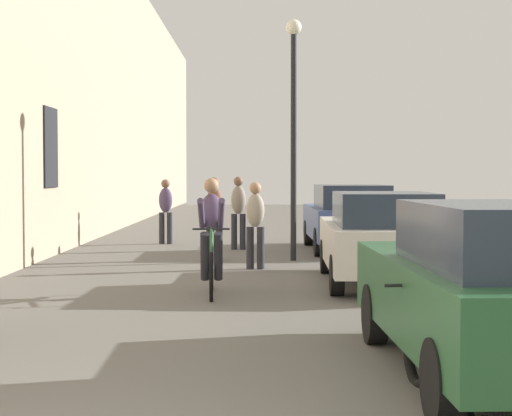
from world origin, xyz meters
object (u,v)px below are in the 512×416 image
at_px(street_lamp, 294,108).
at_px(parked_car_nearest, 500,288).
at_px(cyclist_on_bicycle, 212,239).
at_px(pedestrian_near, 256,220).
at_px(pedestrian_furthest, 166,208).
at_px(parked_motorcycle, 446,355).
at_px(parked_car_third, 349,217).
at_px(pedestrian_far, 239,208).
at_px(pedestrian_mid, 215,213).
at_px(parked_car_second, 381,237).

distance_m(street_lamp, parked_car_nearest, 10.21).
distance_m(cyclist_on_bicycle, pedestrian_near, 3.28).
xyz_separation_m(pedestrian_furthest, parked_motorcycle, (3.71, -14.80, -0.52)).
bearing_deg(parked_car_third, pedestrian_far, 172.49).
xyz_separation_m(parked_car_nearest, parked_car_third, (0.05, 12.00, -0.00)).
relative_size(parked_car_nearest, parked_car_third, 1.01).
relative_size(pedestrian_mid, parked_car_third, 0.40).
bearing_deg(pedestrian_near, parked_car_third, 59.66).
height_order(street_lamp, parked_car_nearest, street_lamp).
bearing_deg(cyclist_on_bicycle, pedestrian_near, 78.68).
height_order(pedestrian_far, street_lamp, street_lamp).
xyz_separation_m(cyclist_on_bicycle, pedestrian_far, (0.24, 7.23, 0.15)).
height_order(cyclist_on_bicycle, parked_car_nearest, cyclist_on_bicycle).
relative_size(pedestrian_furthest, parked_car_third, 0.38).
bearing_deg(cyclist_on_bicycle, pedestrian_far, 88.07).
bearing_deg(street_lamp, parked_motorcycle, -86.48).
bearing_deg(parked_car_third, parked_car_nearest, -90.23).
height_order(street_lamp, parked_car_third, street_lamp).
relative_size(street_lamp, parked_car_second, 1.16).
height_order(pedestrian_far, parked_motorcycle, pedestrian_far).
relative_size(cyclist_on_bicycle, pedestrian_furthest, 1.08).
height_order(cyclist_on_bicycle, parked_car_second, cyclist_on_bicycle).
relative_size(pedestrian_near, parked_car_second, 0.38).
bearing_deg(pedestrian_mid, pedestrian_furthest, 110.17).
xyz_separation_m(pedestrian_furthest, parked_car_nearest, (4.38, -13.91, -0.13)).
distance_m(cyclist_on_bicycle, parked_car_second, 2.86).
distance_m(street_lamp, parked_car_third, 3.44).
bearing_deg(cyclist_on_bicycle, pedestrian_furthest, 100.51).
relative_size(cyclist_on_bicycle, parked_car_second, 0.42).
xyz_separation_m(pedestrian_far, street_lamp, (1.18, -2.48, 2.14)).
bearing_deg(pedestrian_near, parked_motorcycle, -81.13).
relative_size(pedestrian_far, pedestrian_furthest, 1.04).
xyz_separation_m(pedestrian_near, pedestrian_far, (-0.40, 4.01, 0.05)).
distance_m(parked_car_nearest, parked_car_third, 12.00).
distance_m(pedestrian_near, pedestrian_far, 4.03).
height_order(pedestrian_furthest, parked_car_nearest, pedestrian_furthest).
xyz_separation_m(pedestrian_mid, street_lamp, (1.62, -0.16, 2.15)).
bearing_deg(pedestrian_mid, parked_motorcycle, -78.17).
relative_size(parked_car_second, parked_motorcycle, 1.96).
height_order(pedestrian_mid, parked_car_nearest, pedestrian_mid).
xyz_separation_m(street_lamp, parked_car_third, (1.37, 2.14, -2.32)).
bearing_deg(pedestrian_near, street_lamp, 63.14).
distance_m(pedestrian_mid, parked_motorcycle, 11.16).
bearing_deg(pedestrian_furthest, pedestrian_far, -40.02).
bearing_deg(pedestrian_far, cyclist_on_bicycle, -91.93).
relative_size(pedestrian_furthest, parked_car_second, 0.39).
bearing_deg(pedestrian_far, pedestrian_near, -84.29).
distance_m(pedestrian_mid, parked_car_nearest, 10.45).
bearing_deg(parked_car_second, pedestrian_mid, 126.55).
distance_m(pedestrian_mid, street_lamp, 2.70).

